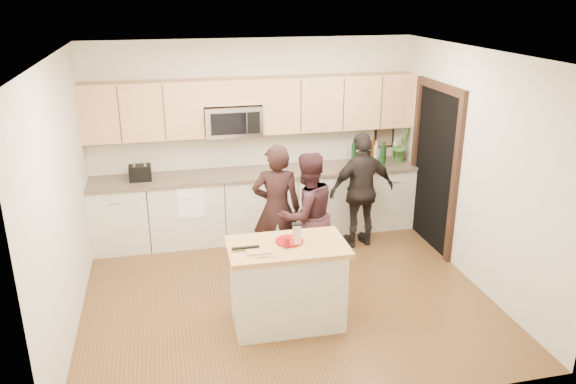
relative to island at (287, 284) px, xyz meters
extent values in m
plane|color=brown|center=(0.10, 0.60, -0.45)|extent=(4.50, 4.50, 0.00)
cube|color=beige|center=(0.10, 2.60, 0.90)|extent=(4.50, 0.02, 2.70)
cube|color=beige|center=(0.10, -1.40, 0.90)|extent=(4.50, 0.02, 2.70)
cube|color=beige|center=(-2.15, 0.60, 0.90)|extent=(0.02, 4.00, 2.70)
cube|color=beige|center=(2.35, 0.60, 0.90)|extent=(0.02, 4.00, 2.70)
cube|color=white|center=(0.10, 0.60, 2.25)|extent=(4.50, 4.00, 0.02)
cube|color=beige|center=(0.10, 2.29, 0.00)|extent=(4.50, 0.62, 0.90)
cube|color=#715E4B|center=(0.10, 2.28, 0.47)|extent=(4.50, 0.66, 0.04)
cube|color=tan|center=(-1.37, 2.43, 1.37)|extent=(1.55, 0.33, 0.75)
cube|color=tan|center=(1.27, 2.43, 1.37)|extent=(2.17, 0.33, 0.75)
cube|color=tan|center=(-0.21, 2.43, 1.58)|extent=(0.78, 0.33, 0.33)
cube|color=silver|center=(-0.21, 2.40, 1.20)|extent=(0.76, 0.40, 0.40)
cube|color=black|center=(-0.29, 2.19, 1.20)|extent=(0.47, 0.01, 0.29)
cube|color=black|center=(0.05, 2.19, 1.20)|extent=(0.17, 0.01, 0.29)
cube|color=black|center=(2.34, 1.50, 0.60)|extent=(0.02, 1.05, 2.10)
cube|color=black|center=(2.32, 0.92, 0.60)|extent=(0.06, 0.10, 2.10)
cube|color=black|center=(2.32, 2.07, 0.60)|extent=(0.06, 0.10, 2.10)
cube|color=black|center=(2.32, 1.50, 1.70)|extent=(0.06, 1.25, 0.10)
cube|color=black|center=(2.05, 2.58, 0.83)|extent=(0.30, 0.03, 0.38)
cube|color=tan|center=(2.05, 2.57, 0.83)|extent=(0.24, 0.00, 0.32)
cube|color=white|center=(-0.85, 1.97, 0.25)|extent=(0.34, 0.01, 0.48)
cube|color=white|center=(-0.85, 2.27, 0.48)|extent=(0.34, 0.60, 0.01)
cube|color=beige|center=(0.00, 0.00, -0.03)|extent=(1.11, 0.66, 0.85)
cube|color=#AC7847|center=(0.00, 0.00, 0.42)|extent=(1.21, 0.72, 0.05)
cylinder|color=maroon|center=(0.03, 0.06, 0.45)|extent=(0.29, 0.29, 0.02)
cube|color=silver|center=(0.09, -0.03, 0.56)|extent=(0.08, 0.05, 0.20)
cube|color=black|center=(0.09, -0.03, 0.67)|extent=(0.09, 0.06, 0.02)
cylinder|color=maroon|center=(-0.02, -0.07, 0.50)|extent=(0.06, 0.06, 0.11)
cube|color=#AC7847|center=(-0.31, -0.08, 0.46)|extent=(0.25, 0.21, 0.02)
cube|color=black|center=(-0.43, -0.04, 0.47)|extent=(0.27, 0.04, 0.02)
cube|color=silver|center=(-0.28, -0.23, 0.47)|extent=(0.19, 0.02, 0.01)
cube|color=black|center=(-1.46, 2.27, 0.59)|extent=(0.28, 0.20, 0.20)
cube|color=silver|center=(-1.53, 2.27, 0.69)|extent=(0.03, 0.14, 0.00)
cube|color=silver|center=(-1.39, 2.27, 0.69)|extent=(0.03, 0.14, 0.00)
cylinder|color=black|center=(1.50, 2.34, 0.67)|extent=(0.07, 0.07, 0.37)
cylinder|color=#3E210B|center=(1.79, 2.32, 0.68)|extent=(0.08, 0.08, 0.39)
cylinder|color=#B5B68F|center=(1.82, 2.30, 0.65)|extent=(0.07, 0.07, 0.33)
cylinder|color=#3E210B|center=(1.96, 2.32, 0.64)|extent=(0.07, 0.07, 0.30)
cylinder|color=#B5B68F|center=(2.19, 2.44, 0.65)|extent=(0.08, 0.08, 0.32)
cylinder|color=black|center=(1.85, 2.11, 0.67)|extent=(0.08, 0.08, 0.36)
imported|color=#3D722D|center=(2.20, 2.32, 0.73)|extent=(0.34, 0.33, 0.49)
imported|color=black|center=(0.14, 1.19, 0.36)|extent=(0.65, 0.49, 1.62)
imported|color=black|center=(0.47, 1.00, 0.32)|extent=(0.89, 0.78, 1.55)
imported|color=black|center=(1.40, 1.66, 0.33)|extent=(0.95, 0.48, 1.57)
camera|label=1|loc=(-1.13, -4.97, 2.85)|focal=35.00mm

